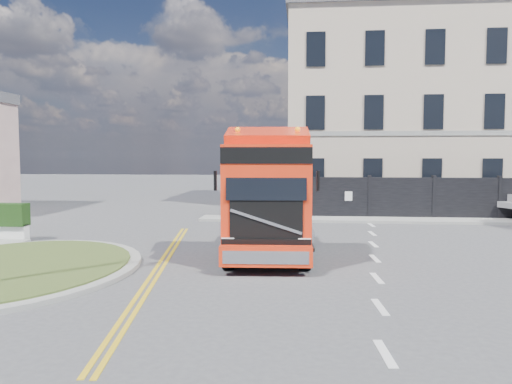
# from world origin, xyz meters

# --- Properties ---
(ground) EXTENTS (120.00, 120.00, 0.00)m
(ground) POSITION_xyz_m (0.00, 0.00, 0.00)
(ground) COLOR #424244
(ground) RESTS_ON ground
(traffic_island) EXTENTS (6.80, 6.80, 0.17)m
(traffic_island) POSITION_xyz_m (-7.00, -3.00, 0.08)
(traffic_island) COLOR gray
(traffic_island) RESTS_ON ground
(hoarding_fence) EXTENTS (18.80, 0.25, 2.00)m
(hoarding_fence) POSITION_xyz_m (6.55, 9.00, 1.00)
(hoarding_fence) COLOR black
(hoarding_fence) RESTS_ON ground
(georgian_building) EXTENTS (12.30, 10.30, 12.80)m
(georgian_building) POSITION_xyz_m (6.00, 16.50, 5.77)
(georgian_building) COLOR #B9A793
(georgian_building) RESTS_ON ground
(pavement_far) EXTENTS (20.00, 1.60, 0.12)m
(pavement_far) POSITION_xyz_m (6.00, 8.10, 0.06)
(pavement_far) COLOR gray
(pavement_far) RESTS_ON ground
(truck) EXTENTS (2.65, 6.41, 3.78)m
(truck) POSITION_xyz_m (-0.22, -0.76, 1.69)
(truck) COLOR black
(truck) RESTS_ON ground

